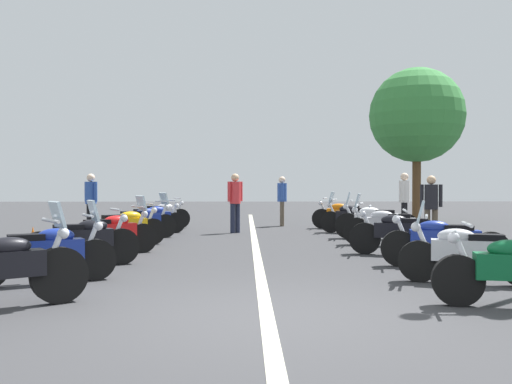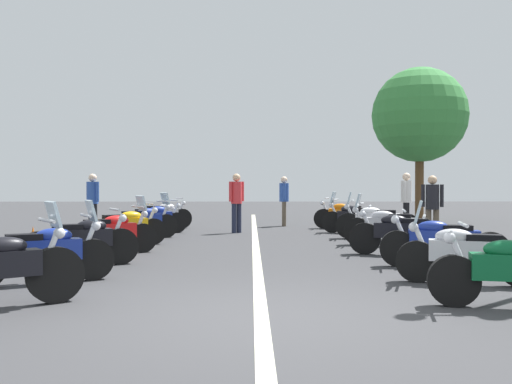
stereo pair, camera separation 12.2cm
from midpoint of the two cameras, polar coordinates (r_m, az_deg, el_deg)
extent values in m
plane|color=#38383A|center=(6.26, 1.10, -12.43)|extent=(80.00, 80.00, 0.00)
cube|color=beige|center=(13.15, 0.24, -5.43)|extent=(26.60, 0.16, 0.01)
cylinder|color=black|center=(7.31, -19.00, -7.85)|extent=(0.51, 0.64, 0.68)
ellipsoid|color=black|center=(7.12, -23.51, -5.02)|extent=(0.51, 0.57, 0.22)
cylinder|color=silver|center=(7.26, -19.47, -5.53)|extent=(0.22, 0.28, 0.58)
cylinder|color=silver|center=(7.22, -19.79, -2.69)|extent=(0.53, 0.39, 0.04)
sphere|color=silver|center=(7.27, -18.64, -3.93)|extent=(0.14, 0.14, 0.14)
cube|color=silver|center=(7.23, -19.18, -2.13)|extent=(0.36, 0.31, 0.32)
cylinder|color=black|center=(8.86, -15.65, -6.52)|extent=(0.41, 0.61, 0.61)
cube|color=navy|center=(8.71, -20.40, -5.48)|extent=(0.77, 1.12, 0.30)
ellipsoid|color=navy|center=(8.72, -19.23, -4.15)|extent=(0.47, 0.58, 0.22)
cube|color=black|center=(8.66, -21.85, -4.33)|extent=(0.45, 0.55, 0.12)
cylinder|color=silver|center=(8.82, -16.04, -4.60)|extent=(0.20, 0.29, 0.58)
cylinder|color=silver|center=(8.78, -16.31, -2.27)|extent=(0.57, 0.33, 0.04)
sphere|color=silver|center=(8.83, -15.35, -3.29)|extent=(0.14, 0.14, 0.14)
cylinder|color=silver|center=(8.87, -23.39, -7.16)|extent=(0.33, 0.52, 0.08)
cube|color=silver|center=(8.80, -15.80, -1.81)|extent=(0.37, 0.28, 0.32)
cylinder|color=black|center=(10.45, -13.13, -5.32)|extent=(0.42, 0.64, 0.65)
cylinder|color=black|center=(10.18, -20.59, -5.51)|extent=(0.42, 0.64, 0.65)
cube|color=black|center=(10.28, -16.81, -4.42)|extent=(0.73, 1.05, 0.30)
ellipsoid|color=black|center=(10.30, -15.83, -3.29)|extent=(0.47, 0.58, 0.22)
cube|color=black|center=(10.22, -18.03, -3.44)|extent=(0.45, 0.55, 0.12)
cylinder|color=silver|center=(10.41, -13.46, -3.68)|extent=(0.20, 0.29, 0.58)
cylinder|color=silver|center=(10.37, -13.68, -1.71)|extent=(0.57, 0.32, 0.04)
sphere|color=silver|center=(10.42, -12.87, -2.57)|extent=(0.14, 0.14, 0.14)
cylinder|color=silver|center=(10.41, -19.22, -5.90)|extent=(0.33, 0.52, 0.08)
cylinder|color=black|center=(12.14, -11.03, -4.54)|extent=(0.46, 0.58, 0.61)
cylinder|color=black|center=(11.63, -17.79, -4.80)|extent=(0.46, 0.58, 0.61)
cube|color=red|center=(11.85, -14.34, -3.81)|extent=(0.87, 1.09, 0.30)
ellipsoid|color=red|center=(11.90, -13.53, -2.82)|extent=(0.51, 0.58, 0.22)
cube|color=black|center=(11.76, -15.35, -2.97)|extent=(0.48, 0.54, 0.12)
cylinder|color=silver|center=(12.09, -11.30, -3.13)|extent=(0.22, 0.28, 0.58)
cylinder|color=silver|center=(12.06, -11.48, -1.43)|extent=(0.54, 0.38, 0.04)
sphere|color=silver|center=(12.13, -10.82, -2.18)|extent=(0.14, 0.14, 0.14)
cylinder|color=silver|center=(11.90, -16.66, -5.11)|extent=(0.38, 0.50, 0.08)
cube|color=silver|center=(12.09, -11.13, -1.09)|extent=(0.37, 0.30, 0.32)
cylinder|color=black|center=(13.69, -10.05, -3.91)|extent=(0.45, 0.60, 0.62)
cylinder|color=black|center=(13.20, -15.83, -4.10)|extent=(0.45, 0.60, 0.62)
cube|color=#EAB214|center=(13.41, -12.89, -3.24)|extent=(0.82, 1.07, 0.30)
ellipsoid|color=#EAB214|center=(13.46, -12.17, -2.37)|extent=(0.50, 0.58, 0.22)
cube|color=black|center=(13.33, -13.78, -2.50)|extent=(0.48, 0.54, 0.12)
cylinder|color=silver|center=(13.64, -10.28, -2.66)|extent=(0.21, 0.28, 0.58)
cylinder|color=silver|center=(13.61, -10.44, -1.15)|extent=(0.55, 0.37, 0.04)
sphere|color=silver|center=(13.67, -9.86, -1.81)|extent=(0.14, 0.14, 0.14)
cylinder|color=silver|center=(13.46, -14.88, -4.40)|extent=(0.36, 0.51, 0.08)
cylinder|color=black|center=(15.35, -8.79, -3.37)|extent=(0.48, 0.59, 0.63)
cylinder|color=black|center=(14.72, -13.91, -3.57)|extent=(0.48, 0.59, 0.63)
cube|color=navy|center=(15.01, -11.30, -2.79)|extent=(0.89, 1.07, 0.30)
ellipsoid|color=navy|center=(15.08, -10.68, -2.01)|extent=(0.52, 0.57, 0.22)
cube|color=black|center=(14.91, -12.06, -2.12)|extent=(0.49, 0.54, 0.12)
cylinder|color=silver|center=(15.31, -8.99, -2.26)|extent=(0.23, 0.28, 0.58)
cylinder|color=silver|center=(15.27, -9.13, -0.92)|extent=(0.52, 0.40, 0.04)
sphere|color=silver|center=(15.35, -8.63, -1.51)|extent=(0.14, 0.14, 0.14)
cylinder|color=silver|center=(15.01, -13.13, -3.84)|extent=(0.39, 0.49, 0.08)
cube|color=silver|center=(15.31, -8.87, -0.65)|extent=(0.36, 0.31, 0.32)
cylinder|color=black|center=(16.83, -7.76, -3.05)|extent=(0.41, 0.59, 0.60)
cylinder|color=black|center=(16.34, -12.68, -3.18)|extent=(0.41, 0.59, 0.60)
cube|color=navy|center=(16.56, -10.18, -2.50)|extent=(0.80, 1.14, 0.30)
ellipsoid|color=navy|center=(16.60, -9.60, -1.80)|extent=(0.48, 0.58, 0.22)
cube|color=black|center=(16.48, -10.91, -1.89)|extent=(0.46, 0.55, 0.12)
cylinder|color=silver|center=(16.79, -7.95, -2.04)|extent=(0.20, 0.29, 0.58)
cylinder|color=silver|center=(16.76, -8.08, -0.81)|extent=(0.56, 0.33, 0.04)
sphere|color=silver|center=(16.82, -7.60, -1.35)|extent=(0.14, 0.14, 0.14)
cylinder|color=silver|center=(16.60, -11.86, -3.43)|extent=(0.33, 0.52, 0.08)
cylinder|color=black|center=(18.57, -7.23, -2.65)|extent=(0.39, 0.63, 0.63)
cylinder|color=black|center=(18.19, -11.33, -2.73)|extent=(0.39, 0.63, 0.63)
cube|color=silver|center=(18.36, -9.26, -2.13)|extent=(0.69, 1.06, 0.30)
ellipsoid|color=silver|center=(18.40, -8.72, -1.50)|extent=(0.45, 0.58, 0.22)
cube|color=black|center=(18.29, -9.92, -1.57)|extent=(0.44, 0.54, 0.12)
cylinder|color=silver|center=(18.54, -7.41, -1.72)|extent=(0.18, 0.29, 0.58)
cylinder|color=silver|center=(18.51, -7.53, -0.61)|extent=(0.58, 0.30, 0.04)
sphere|color=silver|center=(18.56, -7.09, -1.10)|extent=(0.14, 0.14, 0.14)
cylinder|color=silver|center=(18.44, -10.64, -2.97)|extent=(0.30, 0.53, 0.08)
cylinder|color=black|center=(7.14, 19.66, -8.36)|extent=(0.27, 0.62, 0.61)
ellipsoid|color=#0C592D|center=(7.19, 24.28, -5.26)|extent=(0.37, 0.56, 0.22)
cylinder|color=silver|center=(7.10, 20.15, -5.96)|extent=(0.13, 0.30, 0.58)
cylinder|color=silver|center=(7.08, 20.49, -3.06)|extent=(0.61, 0.17, 0.04)
sphere|color=silver|center=(7.07, 19.28, -4.36)|extent=(0.14, 0.14, 0.14)
cylinder|color=black|center=(8.71, 16.20, -6.69)|extent=(0.32, 0.62, 0.61)
cube|color=silver|center=(8.70, 20.78, -5.52)|extent=(0.59, 1.09, 0.30)
ellipsoid|color=silver|center=(8.67, 19.59, -4.21)|extent=(0.41, 0.57, 0.22)
cube|color=black|center=(8.70, 22.23, -4.34)|extent=(0.39, 0.54, 0.12)
cylinder|color=silver|center=(8.68, 16.60, -4.72)|extent=(0.16, 0.30, 0.58)
cylinder|color=silver|center=(8.65, 16.88, -2.35)|extent=(0.60, 0.23, 0.04)
sphere|color=silver|center=(8.66, 15.88, -3.40)|extent=(0.14, 0.14, 0.14)
cylinder|color=silver|center=(8.59, 23.62, -7.44)|extent=(0.25, 0.55, 0.08)
cube|color=silver|center=(8.65, 16.35, -1.88)|extent=(0.38, 0.23, 0.32)
cylinder|color=black|center=(10.24, 14.35, -5.50)|extent=(0.26, 0.64, 0.63)
cylinder|color=black|center=(10.44, 22.79, -5.41)|extent=(0.26, 0.64, 0.63)
cube|color=navy|center=(10.30, 18.62, -4.47)|extent=(0.50, 1.19, 0.30)
ellipsoid|color=navy|center=(10.26, 17.63, -3.37)|extent=(0.36, 0.56, 0.22)
cube|color=black|center=(10.31, 19.84, -3.47)|extent=(0.35, 0.52, 0.12)
cylinder|color=silver|center=(10.21, 14.70, -3.82)|extent=(0.13, 0.30, 0.58)
cylinder|color=silver|center=(10.19, 14.93, -1.81)|extent=(0.62, 0.16, 0.04)
sphere|color=silver|center=(10.19, 14.08, -2.70)|extent=(0.14, 0.14, 0.14)
cylinder|color=silver|center=(10.22, 21.31, -6.07)|extent=(0.19, 0.55, 0.08)
cylinder|color=black|center=(11.85, 11.13, -4.59)|extent=(0.30, 0.66, 0.64)
cylinder|color=black|center=(11.87, 18.51, -4.61)|extent=(0.30, 0.66, 0.64)
cube|color=black|center=(11.82, 14.82, -3.74)|extent=(0.56, 1.19, 0.30)
ellipsoid|color=black|center=(11.81, 13.95, -2.77)|extent=(0.38, 0.57, 0.22)
cube|color=black|center=(11.81, 15.89, -2.87)|extent=(0.37, 0.53, 0.12)
cylinder|color=silver|center=(11.82, 11.42, -3.14)|extent=(0.14, 0.30, 0.58)
cylinder|color=silver|center=(11.80, 11.62, -1.40)|extent=(0.61, 0.20, 0.04)
sphere|color=silver|center=(11.82, 10.89, -2.17)|extent=(0.14, 0.14, 0.14)
cylinder|color=silver|center=(11.68, 17.08, -5.16)|extent=(0.22, 0.55, 0.08)
cylinder|color=black|center=(13.61, 10.38, -3.89)|extent=(0.33, 0.66, 0.64)
cylinder|color=black|center=(13.51, 16.77, -3.94)|extent=(0.33, 0.66, 0.64)
cube|color=silver|center=(13.53, 13.57, -3.16)|extent=(0.62, 1.18, 0.30)
ellipsoid|color=silver|center=(13.53, 12.81, -2.31)|extent=(0.41, 0.57, 0.22)
cube|color=black|center=(13.50, 14.50, -2.40)|extent=(0.39, 0.54, 0.12)
cylinder|color=silver|center=(13.58, 10.63, -2.63)|extent=(0.15, 0.30, 0.58)
cylinder|color=silver|center=(13.56, 10.80, -1.11)|extent=(0.60, 0.23, 0.04)
sphere|color=silver|center=(13.58, 10.17, -1.78)|extent=(0.14, 0.14, 0.14)
cylinder|color=silver|center=(13.35, 15.46, -4.41)|extent=(0.24, 0.55, 0.08)
cube|color=silver|center=(13.57, 10.47, -0.81)|extent=(0.38, 0.23, 0.32)
cylinder|color=black|center=(15.17, 9.49, -3.34)|extent=(0.28, 0.69, 0.67)
cylinder|color=black|center=(15.18, 15.11, -3.36)|extent=(0.28, 0.69, 0.67)
cube|color=white|center=(15.15, 12.30, -2.68)|extent=(0.52, 1.16, 0.30)
ellipsoid|color=white|center=(15.13, 11.62, -1.92)|extent=(0.37, 0.56, 0.22)
cube|color=black|center=(15.14, 13.14, -2.00)|extent=(0.36, 0.52, 0.12)
cylinder|color=silver|center=(15.15, 9.72, -2.21)|extent=(0.13, 0.30, 0.58)
cylinder|color=silver|center=(15.13, 9.87, -0.85)|extent=(0.61, 0.17, 0.04)
sphere|color=silver|center=(15.15, 9.30, -1.46)|extent=(0.14, 0.14, 0.14)
cylinder|color=silver|center=(14.99, 14.01, -3.79)|extent=(0.20, 0.55, 0.08)
cube|color=silver|center=(15.14, 9.57, -0.59)|extent=(0.38, 0.20, 0.32)
cylinder|color=black|center=(16.88, 7.87, -2.99)|extent=(0.35, 0.64, 0.63)
cylinder|color=black|center=(16.65, 12.51, -3.06)|extent=(0.35, 0.64, 0.63)
cube|color=black|center=(16.74, 10.18, -2.41)|extent=(0.62, 1.08, 0.30)
ellipsoid|color=black|center=(16.76, 9.57, -1.72)|extent=(0.42, 0.58, 0.22)
cube|color=black|center=(16.69, 10.93, -1.80)|extent=(0.41, 0.54, 0.12)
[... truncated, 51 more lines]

